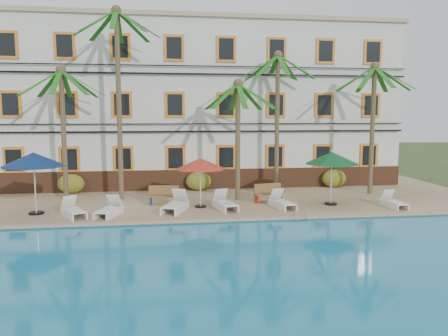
{
  "coord_description": "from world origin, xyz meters",
  "views": [
    {
      "loc": [
        -2.15,
        -18.67,
        4.69
      ],
      "look_at": [
        0.83,
        3.0,
        2.0
      ],
      "focal_mm": 35.0,
      "sensor_mm": 36.0,
      "label": 1
    }
  ],
  "objects": [
    {
      "name": "pool_ladder",
      "position": [
        3.64,
        -1.0,
        0.25
      ],
      "size": [
        0.54,
        0.74,
        0.74
      ],
      "color": "silver",
      "rests_on": "ground"
    },
    {
      "name": "bench_right",
      "position": [
        3.06,
        2.78,
        0.72
      ],
      "size": [
        1.57,
        0.8,
        0.93
      ],
      "color": "olive",
      "rests_on": "pool_deck"
    },
    {
      "name": "hotel_building",
      "position": [
        0.0,
        9.98,
        5.37
      ],
      "size": [
        25.4,
        6.44,
        10.22
      ],
      "color": "silver",
      "rests_on": "pool_deck"
    },
    {
      "name": "lounger_f",
      "position": [
        8.72,
        0.64,
        0.51
      ],
      "size": [
        0.66,
        1.7,
        0.79
      ],
      "color": "white",
      "rests_on": "pool_deck"
    },
    {
      "name": "lounger_b",
      "position": [
        -4.6,
        0.69,
        0.53
      ],
      "size": [
        1.17,
        1.93,
        0.86
      ],
      "color": "white",
      "rests_on": "pool_deck"
    },
    {
      "name": "palm_b",
      "position": [
        -4.43,
        4.54,
        6.45
      ],
      "size": [
        4.29,
        4.29,
        9.89
      ],
      "color": "brown",
      "rests_on": "pool_deck"
    },
    {
      "name": "shrub_right",
      "position": [
        8.13,
        6.6,
        0.8
      ],
      "size": [
        1.5,
        0.9,
        1.1
      ],
      "primitive_type": "ellipsoid",
      "color": "#265719",
      "rests_on": "pool_deck"
    },
    {
      "name": "lounger_c",
      "position": [
        -1.68,
        1.2,
        0.57
      ],
      "size": [
        1.4,
        2.18,
        0.97
      ],
      "color": "white",
      "rests_on": "pool_deck"
    },
    {
      "name": "umbrella_green",
      "position": [
        5.99,
        1.66,
        2.55
      ],
      "size": [
        2.7,
        2.7,
        2.69
      ],
      "color": "black",
      "rests_on": "pool_deck"
    },
    {
      "name": "palm_c",
      "position": [
        1.62,
        3.5,
        4.35
      ],
      "size": [
        4.29,
        4.29,
        6.25
      ],
      "color": "brown",
      "rests_on": "pool_deck"
    },
    {
      "name": "lounger_e",
      "position": [
        3.38,
        1.24,
        0.53
      ],
      "size": [
        1.02,
        1.93,
        0.87
      ],
      "color": "white",
      "rests_on": "pool_deck"
    },
    {
      "name": "umbrella_red",
      "position": [
        -0.46,
        1.94,
        2.35
      ],
      "size": [
        2.46,
        2.46,
        2.46
      ],
      "color": "black",
      "rests_on": "pool_deck"
    },
    {
      "name": "shrub_left",
      "position": [
        -7.41,
        6.6,
        0.8
      ],
      "size": [
        1.5,
        0.9,
        1.1
      ],
      "primitive_type": "ellipsoid",
      "color": "#265719",
      "rests_on": "pool_deck"
    },
    {
      "name": "lounger_a",
      "position": [
        -6.15,
        0.75,
        0.53
      ],
      "size": [
        1.43,
        1.91,
        0.86
      ],
      "color": "white",
      "rests_on": "pool_deck"
    },
    {
      "name": "pool_deck",
      "position": [
        0.0,
        5.0,
        0.12
      ],
      "size": [
        30.0,
        12.0,
        0.25
      ],
      "primitive_type": "cube",
      "color": "tan",
      "rests_on": "ground"
    },
    {
      "name": "umbrella_blue",
      "position": [
        -7.89,
        1.48,
        2.69
      ],
      "size": [
        2.86,
        2.86,
        2.86
      ],
      "color": "black",
      "rests_on": "pool_deck"
    },
    {
      "name": "ground",
      "position": [
        0.0,
        0.0,
        0.0
      ],
      "size": [
        100.0,
        100.0,
        0.0
      ],
      "primitive_type": "plane",
      "color": "#384C23",
      "rests_on": "ground"
    },
    {
      "name": "bench_left",
      "position": [
        -2.2,
        2.86,
        0.72
      ],
      "size": [
        1.54,
        0.62,
        0.93
      ],
      "color": "olive",
      "rests_on": "pool_deck"
    },
    {
      "name": "palm_d",
      "position": [
        4.23,
        5.58,
        5.38
      ],
      "size": [
        4.29,
        4.29,
        7.99
      ],
      "color": "brown",
      "rests_on": "pool_deck"
    },
    {
      "name": "pool_coping",
      "position": [
        0.0,
        -0.9,
        0.28
      ],
      "size": [
        30.0,
        0.35,
        0.06
      ],
      "primitive_type": "cube",
      "color": "tan",
      "rests_on": "pool_deck"
    },
    {
      "name": "shrub_mid",
      "position": [
        -0.19,
        6.6,
        0.8
      ],
      "size": [
        1.5,
        0.9,
        1.1
      ],
      "primitive_type": "ellipsoid",
      "color": "#265719",
      "rests_on": "pool_deck"
    },
    {
      "name": "lounger_d",
      "position": [
        0.63,
        1.33,
        0.54
      ],
      "size": [
        1.08,
        2.02,
        0.91
      ],
      "color": "white",
      "rests_on": "pool_deck"
    },
    {
      "name": "palm_a",
      "position": [
        -7.24,
        4.57,
        4.75
      ],
      "size": [
        4.29,
        4.29,
        6.91
      ],
      "color": "brown",
      "rests_on": "pool_deck"
    },
    {
      "name": "swimming_pool",
      "position": [
        0.0,
        -7.0,
        0.1
      ],
      "size": [
        26.0,
        12.0,
        0.2
      ],
      "primitive_type": "cube",
      "color": "#1782B0",
      "rests_on": "ground"
    },
    {
      "name": "palm_e",
      "position": [
        9.34,
        4.3,
        4.98
      ],
      "size": [
        4.29,
        4.29,
        7.31
      ],
      "color": "brown",
      "rests_on": "pool_deck"
    }
  ]
}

